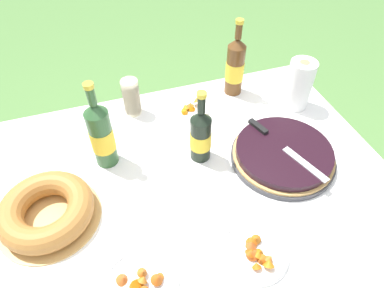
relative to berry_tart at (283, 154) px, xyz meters
The scene contains 14 objects.
ground_plane 0.87m from the berry_tart, behind, with size 16.00×16.00×0.00m, color #568442.
garden_table 0.42m from the berry_tart, behind, with size 1.54×1.11×0.73m.
tablecloth 0.41m from the berry_tart, behind, with size 1.55×1.12×0.10m.
berry_tart is the anchor object (origin of this frame).
serving_knife 0.05m from the berry_tart, 108.19° to the left, with size 0.14×0.36×0.01m.
bundt_cake 0.84m from the berry_tart, behind, with size 0.33×0.33×0.09m.
cup_stack 0.66m from the berry_tart, 136.70° to the left, with size 0.07×0.07×0.16m.
cider_bottle_green 0.67m from the berry_tart, 162.14° to the left, with size 0.08×0.08×0.35m.
cider_bottle_amber 0.46m from the berry_tart, 91.31° to the left, with size 0.08×0.08×0.35m.
juice_bottle_red 0.32m from the berry_tart, 158.28° to the left, with size 0.08×0.08×0.30m.
snack_plate_near 0.68m from the berry_tart, 153.56° to the right, with size 0.21×0.21×0.05m.
snack_plate_left 0.41m from the berry_tart, 130.04° to the right, with size 0.21×0.21×0.05m.
snack_plate_right 0.46m from the berry_tart, 122.69° to the left, with size 0.20×0.20×0.06m.
paper_towel_roll 0.35m from the berry_tart, 52.69° to the left, with size 0.11×0.11×0.22m.
Camera 1 is at (-0.18, -0.71, 1.70)m, focal length 32.00 mm.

